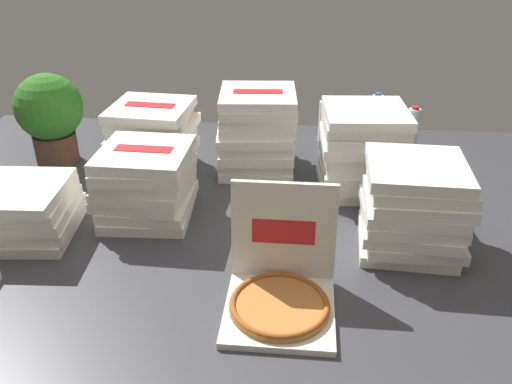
{
  "coord_description": "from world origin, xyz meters",
  "views": [
    {
      "loc": [
        0.23,
        -1.78,
        1.16
      ],
      "look_at": [
        0.05,
        0.1,
        0.14
      ],
      "focal_mm": 37.96,
      "sensor_mm": 36.0,
      "label": 1
    }
  ],
  "objects_px": {
    "water_bottle_2": "(327,133)",
    "water_bottle_0": "(412,129)",
    "ice_bucket": "(372,138)",
    "pizza_stack_center_far": "(153,140)",
    "water_bottle_1": "(376,115)",
    "potted_plant": "(50,114)",
    "water_bottle_3": "(324,121)",
    "pizza_stack_left_near": "(146,183)",
    "pizza_stack_right_far": "(413,207)",
    "pizza_stack_left_mid": "(25,210)",
    "open_pizza_box": "(281,287)",
    "pizza_stack_right_mid": "(257,131)",
    "pizza_stack_center_near": "(362,149)"
  },
  "relations": [
    {
      "from": "pizza_stack_center_far",
      "to": "potted_plant",
      "type": "relative_size",
      "value": 0.87
    },
    {
      "from": "pizza_stack_right_mid",
      "to": "water_bottle_2",
      "type": "bearing_deg",
      "value": 31.82
    },
    {
      "from": "pizza_stack_left_mid",
      "to": "potted_plant",
      "type": "bearing_deg",
      "value": 104.27
    },
    {
      "from": "water_bottle_3",
      "to": "pizza_stack_right_mid",
      "type": "bearing_deg",
      "value": -131.11
    },
    {
      "from": "pizza_stack_right_far",
      "to": "open_pizza_box",
      "type": "bearing_deg",
      "value": -140.5
    },
    {
      "from": "pizza_stack_left_mid",
      "to": "pizza_stack_center_near",
      "type": "bearing_deg",
      "value": 21.18
    },
    {
      "from": "pizza_stack_left_mid",
      "to": "potted_plant",
      "type": "height_order",
      "value": "potted_plant"
    },
    {
      "from": "open_pizza_box",
      "to": "pizza_stack_right_far",
      "type": "bearing_deg",
      "value": 39.5
    },
    {
      "from": "ice_bucket",
      "to": "water_bottle_2",
      "type": "bearing_deg",
      "value": -163.39
    },
    {
      "from": "pizza_stack_right_mid",
      "to": "water_bottle_2",
      "type": "xyz_separation_m",
      "value": [
        0.34,
        0.21,
        -0.08
      ]
    },
    {
      "from": "ice_bucket",
      "to": "pizza_stack_left_near",
      "type": "bearing_deg",
      "value": -141.8
    },
    {
      "from": "water_bottle_2",
      "to": "open_pizza_box",
      "type": "bearing_deg",
      "value": -97.91
    },
    {
      "from": "pizza_stack_left_near",
      "to": "pizza_stack_right_far",
      "type": "relative_size",
      "value": 0.99
    },
    {
      "from": "pizza_stack_center_far",
      "to": "water_bottle_1",
      "type": "bearing_deg",
      "value": 28.77
    },
    {
      "from": "ice_bucket",
      "to": "pizza_stack_center_near",
      "type": "bearing_deg",
      "value": -102.18
    },
    {
      "from": "pizza_stack_center_near",
      "to": "pizza_stack_right_far",
      "type": "height_order",
      "value": "pizza_stack_center_near"
    },
    {
      "from": "open_pizza_box",
      "to": "pizza_stack_center_near",
      "type": "relative_size",
      "value": 0.96
    },
    {
      "from": "water_bottle_2",
      "to": "potted_plant",
      "type": "xyz_separation_m",
      "value": [
        -1.35,
        -0.22,
        0.14
      ]
    },
    {
      "from": "water_bottle_2",
      "to": "water_bottle_0",
      "type": "bearing_deg",
      "value": 11.69
    },
    {
      "from": "pizza_stack_left_mid",
      "to": "pizza_stack_right_mid",
      "type": "height_order",
      "value": "pizza_stack_right_mid"
    },
    {
      "from": "pizza_stack_right_mid",
      "to": "ice_bucket",
      "type": "relative_size",
      "value": 1.46
    },
    {
      "from": "ice_bucket",
      "to": "water_bottle_0",
      "type": "distance_m",
      "value": 0.21
    },
    {
      "from": "pizza_stack_center_near",
      "to": "pizza_stack_left_mid",
      "type": "height_order",
      "value": "pizza_stack_center_near"
    },
    {
      "from": "water_bottle_3",
      "to": "pizza_stack_left_near",
      "type": "bearing_deg",
      "value": -130.18
    },
    {
      "from": "open_pizza_box",
      "to": "pizza_stack_left_mid",
      "type": "bearing_deg",
      "value": 161.9
    },
    {
      "from": "water_bottle_2",
      "to": "ice_bucket",
      "type": "bearing_deg",
      "value": 16.61
    },
    {
      "from": "potted_plant",
      "to": "water_bottle_1",
      "type": "bearing_deg",
      "value": 17.56
    },
    {
      "from": "pizza_stack_left_near",
      "to": "water_bottle_3",
      "type": "relative_size",
      "value": 1.59
    },
    {
      "from": "pizza_stack_right_far",
      "to": "potted_plant",
      "type": "height_order",
      "value": "potted_plant"
    },
    {
      "from": "open_pizza_box",
      "to": "pizza_stack_center_far",
      "type": "xyz_separation_m",
      "value": [
        -0.65,
        0.91,
        0.1
      ]
    },
    {
      "from": "pizza_stack_left_near",
      "to": "water_bottle_1",
      "type": "xyz_separation_m",
      "value": [
        1.03,
        1.0,
        -0.04
      ]
    },
    {
      "from": "pizza_stack_center_near",
      "to": "pizza_stack_right_mid",
      "type": "relative_size",
      "value": 0.98
    },
    {
      "from": "open_pizza_box",
      "to": "ice_bucket",
      "type": "xyz_separation_m",
      "value": [
        0.41,
        1.29,
        -0.01
      ]
    },
    {
      "from": "pizza_stack_center_near",
      "to": "pizza_stack_left_mid",
      "type": "distance_m",
      "value": 1.42
    },
    {
      "from": "open_pizza_box",
      "to": "potted_plant",
      "type": "distance_m",
      "value": 1.56
    },
    {
      "from": "water_bottle_3",
      "to": "open_pizza_box",
      "type": "bearing_deg",
      "value": -96.5
    },
    {
      "from": "water_bottle_1",
      "to": "potted_plant",
      "type": "xyz_separation_m",
      "value": [
        -1.63,
        -0.51,
        0.14
      ]
    },
    {
      "from": "pizza_stack_right_far",
      "to": "pizza_stack_left_mid",
      "type": "xyz_separation_m",
      "value": [
        -1.47,
        -0.05,
        -0.06
      ]
    },
    {
      "from": "pizza_stack_center_far",
      "to": "pizza_stack_left_mid",
      "type": "relative_size",
      "value": 0.97
    },
    {
      "from": "open_pizza_box",
      "to": "water_bottle_0",
      "type": "relative_size",
      "value": 1.61
    },
    {
      "from": "pizza_stack_center_near",
      "to": "water_bottle_2",
      "type": "height_order",
      "value": "pizza_stack_center_near"
    },
    {
      "from": "pizza_stack_right_mid",
      "to": "water_bottle_2",
      "type": "relative_size",
      "value": 1.7
    },
    {
      "from": "pizza_stack_right_mid",
      "to": "pizza_stack_center_near",
      "type": "bearing_deg",
      "value": -19.06
    },
    {
      "from": "open_pizza_box",
      "to": "potted_plant",
      "type": "height_order",
      "value": "potted_plant"
    },
    {
      "from": "open_pizza_box",
      "to": "water_bottle_3",
      "type": "bearing_deg",
      "value": 83.5
    },
    {
      "from": "pizza_stack_center_near",
      "to": "ice_bucket",
      "type": "xyz_separation_m",
      "value": [
        0.1,
        0.45,
        -0.13
      ]
    },
    {
      "from": "water_bottle_2",
      "to": "potted_plant",
      "type": "relative_size",
      "value": 0.53
    },
    {
      "from": "water_bottle_0",
      "to": "water_bottle_1",
      "type": "height_order",
      "value": "same"
    },
    {
      "from": "pizza_stack_left_near",
      "to": "water_bottle_1",
      "type": "relative_size",
      "value": 1.59
    },
    {
      "from": "open_pizza_box",
      "to": "water_bottle_3",
      "type": "distance_m",
      "value": 1.4
    }
  ]
}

